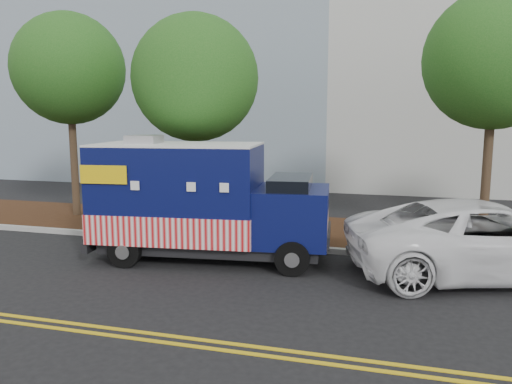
# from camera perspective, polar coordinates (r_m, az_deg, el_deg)

# --- Properties ---
(ground) EXTENTS (120.00, 120.00, 0.00)m
(ground) POSITION_cam_1_polar(r_m,az_deg,el_deg) (13.30, -7.87, -7.41)
(ground) COLOR black
(ground) RESTS_ON ground
(curb) EXTENTS (120.00, 0.18, 0.15)m
(curb) POSITION_cam_1_polar(r_m,az_deg,el_deg) (14.52, -5.68, -5.67)
(curb) COLOR #9E9E99
(curb) RESTS_ON ground
(mulch_strip) EXTENTS (120.00, 4.00, 0.15)m
(mulch_strip) POSITION_cam_1_polar(r_m,az_deg,el_deg) (16.44, -3.04, -3.93)
(mulch_strip) COLOR black
(mulch_strip) RESTS_ON ground
(centerline_near) EXTENTS (120.00, 0.10, 0.01)m
(centerline_near) POSITION_cam_1_polar(r_m,az_deg,el_deg) (9.61, -18.74, -14.23)
(centerline_near) COLOR gold
(centerline_near) RESTS_ON ground
(centerline_far) EXTENTS (120.00, 0.10, 0.01)m
(centerline_far) POSITION_cam_1_polar(r_m,az_deg,el_deg) (9.42, -19.62, -14.75)
(centerline_far) COLOR gold
(centerline_far) RESTS_ON ground
(tree_a) EXTENTS (3.80, 3.80, 7.17)m
(tree_a) POSITION_cam_1_polar(r_m,az_deg,el_deg) (18.81, -20.59, 13.00)
(tree_a) COLOR #38281C
(tree_a) RESTS_ON ground
(tree_b) EXTENTS (3.85, 3.85, 6.73)m
(tree_b) POSITION_cam_1_polar(r_m,az_deg,el_deg) (15.67, -6.96, 12.75)
(tree_b) COLOR #38281C
(tree_b) RESTS_ON ground
(tree_c) EXTENTS (3.90, 3.90, 7.17)m
(tree_c) POSITION_cam_1_polar(r_m,az_deg,el_deg) (15.83, 25.60, 13.45)
(tree_c) COLOR #38281C
(tree_c) RESTS_ON ground
(sign_post) EXTENTS (0.06, 0.06, 2.40)m
(sign_post) POSITION_cam_1_polar(r_m,az_deg,el_deg) (16.11, -15.68, -0.43)
(sign_post) COLOR #473828
(sign_post) RESTS_ON ground
(food_truck) EXTENTS (6.25, 2.90, 3.18)m
(food_truck) POSITION_cam_1_polar(r_m,az_deg,el_deg) (12.83, -6.55, -1.36)
(food_truck) COLOR black
(food_truck) RESTS_ON ground
(white_car) EXTENTS (6.89, 4.65, 1.75)m
(white_car) POSITION_cam_1_polar(r_m,az_deg,el_deg) (12.61, 24.91, -4.92)
(white_car) COLOR white
(white_car) RESTS_ON ground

